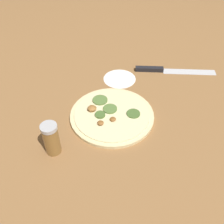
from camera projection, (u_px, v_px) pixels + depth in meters
The scene contains 5 objects.
ground_plane at pixel (112, 117), 0.90m from camera, with size 3.00×3.00×0.00m, color olive.
pizza at pixel (112, 115), 0.89m from camera, with size 0.29×0.29×0.03m.
knife at pixel (162, 70), 1.09m from camera, with size 0.24×0.27×0.02m.
spice_jar at pixel (51, 139), 0.75m from camera, with size 0.05×0.05×0.11m.
flour_patch at pixel (120, 79), 1.06m from camera, with size 0.13×0.13×0.00m.
Camera 1 is at (0.51, -0.39, 0.63)m, focal length 42.00 mm.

